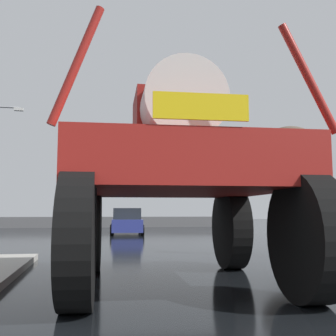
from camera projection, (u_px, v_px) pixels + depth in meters
name	position (u px, v px, depth m)	size (l,w,h in m)	color
ground_plane	(118.00, 244.00, 16.66)	(120.00, 120.00, 0.00)	black
oversize_sprayer	(175.00, 175.00, 7.48)	(4.10, 5.67, 4.07)	black
sedan_ahead	(127.00, 222.00, 24.03)	(2.09, 4.20, 1.52)	navy
traffic_signal_near_right	(287.00, 164.00, 12.01)	(0.24, 0.54, 3.68)	gray
streetlight_far_right	(226.00, 173.00, 28.50)	(1.71, 0.24, 7.13)	gray
bare_tree_right	(290.00, 154.00, 23.11)	(3.54, 3.54, 6.11)	#473828
roadside_barrier	(104.00, 222.00, 35.17)	(26.02, 0.24, 0.90)	#59595B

